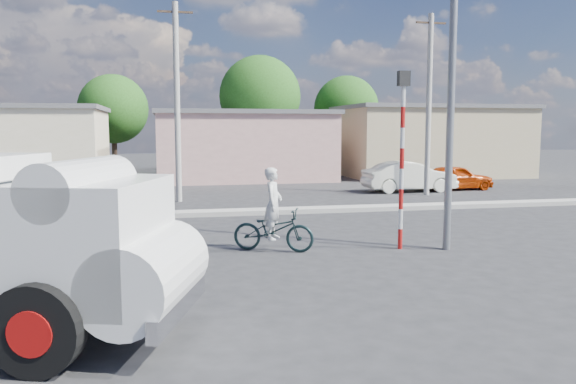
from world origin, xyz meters
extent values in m
plane|color=#242427|center=(0.00, 0.00, 0.00)|extent=(120.00, 120.00, 0.00)
cube|color=#99968E|center=(0.00, 8.00, 0.08)|extent=(40.00, 0.80, 0.16)
cylinder|color=black|center=(-3.99, -4.37, 0.58)|extent=(1.20, 0.67, 1.15)
cylinder|color=#BD0E0D|center=(-3.99, -4.37, 0.58)|extent=(0.65, 0.53, 0.57)
cylinder|color=black|center=(-3.32, -2.28, 0.58)|extent=(1.20, 0.67, 1.15)
cylinder|color=#BD0E0D|center=(-3.32, -2.28, 0.58)|extent=(0.65, 0.53, 0.57)
cube|color=white|center=(-3.55, -3.36, 1.47)|extent=(2.45, 2.62, 1.63)
cylinder|color=white|center=(-2.70, -3.63, 1.00)|extent=(1.75, 2.40, 1.15)
cylinder|color=white|center=(-3.55, -3.36, 2.20)|extent=(1.35, 2.27, 0.73)
cube|color=silver|center=(-2.30, -3.76, 0.58)|extent=(0.83, 2.19, 0.29)
cube|color=black|center=(-4.25, -3.13, 1.94)|extent=(0.62, 1.72, 0.73)
imported|color=black|center=(0.06, 1.89, 0.53)|extent=(2.11, 1.46, 1.05)
imported|color=silver|center=(0.06, 1.89, 0.87)|extent=(0.64, 0.75, 1.75)
imported|color=white|center=(8.82, 13.48, 0.72)|extent=(4.38, 1.55, 1.44)
imported|color=#B03104|center=(11.42, 13.77, 0.61)|extent=(3.60, 1.49, 1.22)
cylinder|color=red|center=(3.20, 1.50, 0.25)|extent=(0.11, 0.11, 0.50)
cylinder|color=white|center=(3.20, 1.50, 0.75)|extent=(0.11, 0.11, 0.50)
cylinder|color=red|center=(3.20, 1.50, 1.25)|extent=(0.11, 0.11, 0.50)
cylinder|color=white|center=(3.20, 1.50, 1.75)|extent=(0.11, 0.11, 0.50)
cylinder|color=red|center=(3.20, 1.50, 2.25)|extent=(0.11, 0.11, 0.50)
cylinder|color=white|center=(3.20, 1.50, 2.75)|extent=(0.11, 0.11, 0.50)
cylinder|color=red|center=(3.20, 1.50, 3.25)|extent=(0.11, 0.11, 0.50)
cylinder|color=white|center=(3.20, 1.50, 3.75)|extent=(0.11, 0.11, 0.50)
cube|color=black|center=(3.20, 1.50, 4.18)|extent=(0.28, 0.18, 0.36)
cylinder|color=slate|center=(4.30, 1.20, 4.50)|extent=(0.18, 0.18, 9.00)
cube|color=tan|center=(2.00, 22.00, 1.90)|extent=(10.00, 7.00, 3.80)
cube|color=#59595B|center=(2.00, 22.00, 3.92)|extent=(10.30, 7.30, 0.24)
cube|color=tan|center=(14.00, 22.00, 2.10)|extent=(11.00, 7.00, 4.20)
cube|color=#59595B|center=(14.00, 22.00, 4.32)|extent=(11.30, 7.30, 0.24)
cylinder|color=#38281E|center=(-6.00, 29.00, 1.74)|extent=(0.36, 0.36, 3.47)
sphere|color=#2B6C20|center=(-6.00, 29.00, 4.34)|extent=(4.71, 4.71, 4.71)
cylinder|color=#38281E|center=(4.00, 28.00, 2.10)|extent=(0.36, 0.36, 4.20)
sphere|color=#2B6C20|center=(4.00, 28.00, 5.25)|extent=(5.70, 5.70, 5.70)
cylinder|color=#38281E|center=(11.00, 30.00, 1.82)|extent=(0.36, 0.36, 3.64)
sphere|color=#2B6C20|center=(11.00, 30.00, 4.55)|extent=(4.94, 4.94, 4.94)
cylinder|color=#99968E|center=(-2.00, 12.00, 4.00)|extent=(0.24, 0.24, 8.00)
cube|color=#38281E|center=(-2.00, 12.00, 7.60)|extent=(1.40, 0.08, 0.08)
cylinder|color=#99968E|center=(9.00, 12.00, 4.00)|extent=(0.24, 0.24, 8.00)
cube|color=#38281E|center=(9.00, 12.00, 7.60)|extent=(1.40, 0.08, 0.08)
camera|label=1|loc=(-2.41, -11.35, 2.96)|focal=35.00mm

